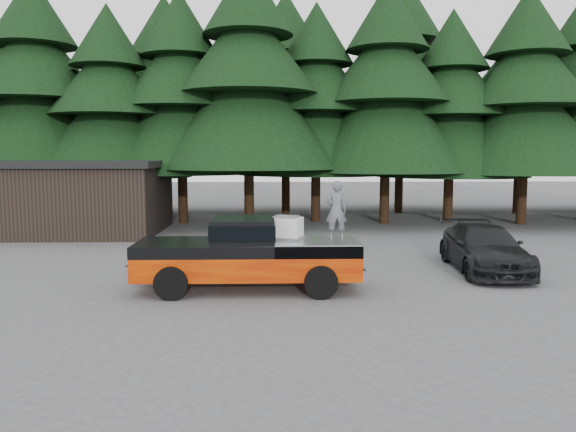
{
  "coord_description": "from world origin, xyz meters",
  "views": [
    {
      "loc": [
        0.13,
        -13.88,
        3.57
      ],
      "look_at": [
        0.54,
        0.0,
        2.05
      ],
      "focal_mm": 35.0,
      "sensor_mm": 36.0,
      "label": 1
    }
  ],
  "objects_px": {
    "man_on_bed": "(336,210)",
    "utility_building": "(72,196)",
    "pickup_truck": "(248,265)",
    "air_compressor": "(286,229)",
    "parked_car": "(484,248)"
  },
  "relations": [
    {
      "from": "pickup_truck",
      "to": "utility_building",
      "type": "relative_size",
      "value": 0.71
    },
    {
      "from": "pickup_truck",
      "to": "air_compressor",
      "type": "height_order",
      "value": "air_compressor"
    },
    {
      "from": "air_compressor",
      "to": "parked_car",
      "type": "xyz_separation_m",
      "value": [
        6.15,
        2.0,
        -0.9
      ]
    },
    {
      "from": "man_on_bed",
      "to": "pickup_truck",
      "type": "bearing_deg",
      "value": -5.21
    },
    {
      "from": "air_compressor",
      "to": "utility_building",
      "type": "relative_size",
      "value": 0.09
    },
    {
      "from": "man_on_bed",
      "to": "utility_building",
      "type": "height_order",
      "value": "utility_building"
    },
    {
      "from": "utility_building",
      "to": "man_on_bed",
      "type": "bearing_deg",
      "value": -46.15
    },
    {
      "from": "pickup_truck",
      "to": "air_compressor",
      "type": "bearing_deg",
      "value": 13.2
    },
    {
      "from": "man_on_bed",
      "to": "utility_building",
      "type": "distance_m",
      "value": 15.64
    },
    {
      "from": "man_on_bed",
      "to": "utility_building",
      "type": "bearing_deg",
      "value": -51.5
    },
    {
      "from": "man_on_bed",
      "to": "parked_car",
      "type": "height_order",
      "value": "man_on_bed"
    },
    {
      "from": "air_compressor",
      "to": "man_on_bed",
      "type": "relative_size",
      "value": 0.51
    },
    {
      "from": "parked_car",
      "to": "utility_building",
      "type": "bearing_deg",
      "value": 154.34
    },
    {
      "from": "air_compressor",
      "to": "parked_car",
      "type": "height_order",
      "value": "air_compressor"
    },
    {
      "from": "pickup_truck",
      "to": "utility_building",
      "type": "distance_m",
      "value": 14.16
    }
  ]
}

